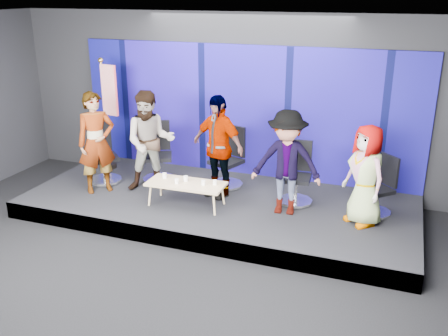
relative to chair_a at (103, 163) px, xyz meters
The scene contains 21 objects.
ground 3.59m from the chair_a, 46.12° to the right, with size 10.00×10.00×0.00m, color black.
room_walls 3.93m from the chair_a, 46.12° to the right, with size 10.02×8.02×3.51m.
riser 2.50m from the chair_a, ahead, with size 7.00×3.00×0.30m, color black.
backdrop 2.97m from the chair_a, 30.04° to the left, with size 7.00×0.08×2.60m, color #070A56.
chair_a is the anchor object (origin of this frame).
panelist_a 0.75m from the chair_a, 65.18° to the right, with size 0.69×0.45×1.88m, color black.
chair_b 1.08m from the chair_a, 23.35° to the left, with size 0.88×0.88×1.17m.
panelist_b 1.24m from the chair_a, ahead, with size 0.92×0.72×1.90m, color black.
chair_c 2.47m from the chair_a, 14.51° to the left, with size 0.83×0.83×1.16m.
panelist_c 2.44m from the chair_a, ahead, with size 1.10×0.46×1.88m, color black.
chair_d 3.80m from the chair_a, ahead, with size 0.67×0.67×1.10m.
panelist_d 3.75m from the chair_a, ahead, with size 1.15×0.66×1.78m, color black.
chair_e 5.20m from the chair_a, ahead, with size 0.81×0.81×1.02m.
panelist_e 5.01m from the chair_a, ahead, with size 0.80×0.52×1.65m, color black.
coffee_table 2.08m from the chair_a, 14.27° to the right, with size 1.38×0.61×0.42m.
mug_a 1.62m from the chair_a, 15.46° to the right, with size 0.08×0.08×0.09m, color white.
mug_b 1.98m from the chair_a, 17.67° to the right, with size 0.07×0.07×0.09m, color white.
mug_c 2.04m from the chair_a, 12.74° to the right, with size 0.08×0.08×0.10m, color white.
mug_d 2.40m from the chair_a, 12.20° to the right, with size 0.07×0.07×0.08m, color white.
mug_e 2.56m from the chair_a, ahead, with size 0.07×0.07×0.09m, color white.
flag_stand 1.10m from the chair_a, 108.63° to the left, with size 0.52×0.31×2.32m.
Camera 1 is at (2.99, -5.32, 3.90)m, focal length 40.00 mm.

